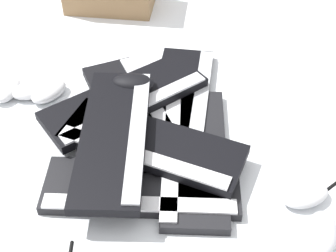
{
  "coord_description": "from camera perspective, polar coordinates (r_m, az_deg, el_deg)",
  "views": [
    {
      "loc": [
        0.48,
        -0.63,
        0.85
      ],
      "look_at": [
        0.03,
        0.05,
        0.04
      ],
      "focal_mm": 50.0,
      "sensor_mm": 36.0,
      "label": 1
    }
  ],
  "objects": [
    {
      "name": "ground_plane",
      "position": [
        1.16,
        -2.75,
        -2.47
      ],
      "size": [
        3.2,
        3.2,
        0.0
      ],
      "primitive_type": "plane",
      "color": "silver"
    },
    {
      "name": "keyboard_0",
      "position": [
        1.13,
        3.11,
        -3.35
      ],
      "size": [
        0.36,
        0.45,
        0.03
      ],
      "color": "black",
      "rests_on": "ground"
    },
    {
      "name": "keyboard_1",
      "position": [
        1.27,
        1.61,
        3.24
      ],
      "size": [
        0.32,
        0.46,
        0.03
      ],
      "color": "black",
      "rests_on": "ground"
    },
    {
      "name": "keyboard_2",
      "position": [
        1.24,
        -4.3,
        1.78
      ],
      "size": [
        0.45,
        0.37,
        0.03
      ],
      "color": "black",
      "rests_on": "ground"
    },
    {
      "name": "keyboard_3",
      "position": [
        1.06,
        -3.23,
        -7.6
      ],
      "size": [
        0.45,
        0.36,
        0.03
      ],
      "color": "black",
      "rests_on": "ground"
    },
    {
      "name": "keyboard_4",
      "position": [
        1.11,
        -2.07,
        -2.3
      ],
      "size": [
        0.46,
        0.23,
        0.03
      ],
      "color": "black",
      "rests_on": "keyboard_0"
    },
    {
      "name": "keyboard_5",
      "position": [
        1.09,
        -6.47,
        -1.08
      ],
      "size": [
        0.36,
        0.45,
        0.03
      ],
      "color": "black",
      "rests_on": "keyboard_4"
    },
    {
      "name": "keyboard_6",
      "position": [
        1.23,
        -5.17,
        3.3
      ],
      "size": [
        0.3,
        0.46,
        0.03
      ],
      "color": "black",
      "rests_on": "keyboard_2"
    },
    {
      "name": "mouse_0",
      "position": [
        1.08,
        16.34,
        -8.05
      ],
      "size": [
        0.12,
        0.13,
        0.04
      ],
      "primitive_type": "ellipsoid",
      "rotation": [
        0.0,
        0.0,
        4.05
      ],
      "color": "silver",
      "rests_on": "ground"
    },
    {
      "name": "mouse_1",
      "position": [
        1.03,
        18.21,
        -12.29
      ],
      "size": [
        0.09,
        0.12,
        0.04
      ],
      "primitive_type": "ellipsoid",
      "rotation": [
        0.0,
        0.0,
        1.84
      ],
      "color": "#B7B7BC",
      "rests_on": "ground"
    },
    {
      "name": "mouse_2",
      "position": [
        1.22,
        -4.28,
        5.32
      ],
      "size": [
        0.13,
        0.11,
        0.04
      ],
      "primitive_type": "ellipsoid",
      "rotation": [
        0.0,
        0.0,
        3.64
      ],
      "color": "black",
      "rests_on": "keyboard_6"
    },
    {
      "name": "mouse_3",
      "position": [
        1.33,
        -14.33,
        4.11
      ],
      "size": [
        0.08,
        0.12,
        0.04
      ],
      "primitive_type": "ellipsoid",
      "rotation": [
        0.0,
        0.0,
        4.62
      ],
      "color": "silver",
      "rests_on": "ground"
    },
    {
      "name": "mouse_4",
      "position": [
        1.37,
        -19.07,
        4.27
      ],
      "size": [
        0.1,
        0.13,
        0.04
      ],
      "primitive_type": "ellipsoid",
      "rotation": [
        0.0,
        0.0,
        5.11
      ],
      "color": "silver",
      "rests_on": "ground"
    },
    {
      "name": "mouse_5",
      "position": [
        1.34,
        -16.25,
        4.25
      ],
      "size": [
        0.12,
        0.13,
        0.04
      ],
      "primitive_type": "ellipsoid",
      "rotation": [
        0.0,
        0.0,
        0.99
      ],
      "color": "silver",
      "rests_on": "ground"
    }
  ]
}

